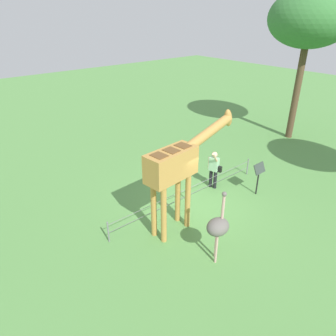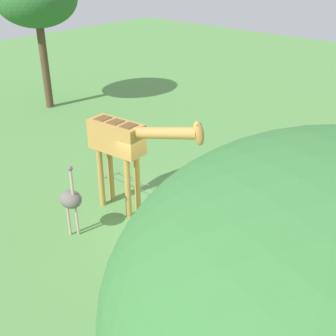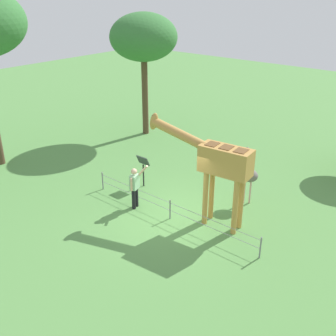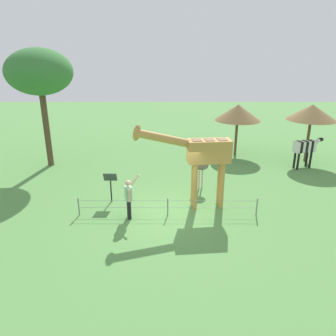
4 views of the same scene
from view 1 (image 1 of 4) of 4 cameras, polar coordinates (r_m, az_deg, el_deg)
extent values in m
plane|color=#568E47|center=(11.87, 4.49, -6.54)|extent=(60.00, 60.00, 0.00)
cylinder|color=#BC8942|center=(10.47, 1.79, -5.08)|extent=(0.18, 0.18, 1.97)
cylinder|color=#BC8942|center=(10.22, 3.61, -5.99)|extent=(0.18, 0.18, 1.97)
cylinder|color=#BC8942|center=(9.82, -2.61, -7.51)|extent=(0.18, 0.18, 1.97)
cylinder|color=#BC8942|center=(9.55, -0.79, -8.57)|extent=(0.18, 0.18, 1.97)
cube|color=#BC8942|center=(9.28, 0.61, 0.65)|extent=(1.76, 0.86, 0.90)
cube|color=brown|center=(9.42, 2.73, 4.12)|extent=(0.40, 0.47, 0.02)
cube|color=brown|center=(9.09, 0.62, 3.24)|extent=(0.40, 0.47, 0.02)
cube|color=brown|center=(8.76, -1.65, 2.30)|extent=(0.40, 0.47, 0.02)
cylinder|color=#BC8942|center=(10.27, 7.26, 6.32)|extent=(2.31, 0.54, 0.83)
ellipsoid|color=#BC8942|center=(11.04, 10.91, 8.98)|extent=(0.44, 0.30, 0.69)
cylinder|color=brown|center=(11.02, 10.75, 9.95)|extent=(0.05, 0.05, 0.14)
cylinder|color=brown|center=(10.95, 11.24, 9.79)|extent=(0.05, 0.05, 0.14)
cylinder|color=black|center=(12.79, 8.59, -2.08)|extent=(0.14, 0.14, 0.78)
cylinder|color=black|center=(12.87, 7.80, -1.83)|extent=(0.14, 0.14, 0.78)
cube|color=#93C699|center=(12.52, 8.39, 0.71)|extent=(0.32, 0.41, 0.55)
sphere|color=#D8AD8C|center=(12.34, 8.52, 2.43)|extent=(0.22, 0.22, 0.22)
cylinder|color=#D8AD8C|center=(12.05, 8.58, 1.90)|extent=(0.42, 0.18, 0.47)
cylinder|color=#D8AD8C|center=(12.61, 7.51, 0.95)|extent=(0.08, 0.08, 0.50)
cube|color=black|center=(12.55, 9.33, -0.19)|extent=(0.17, 0.22, 0.24)
cylinder|color=#CC9E93|center=(9.43, 8.71, -13.65)|extent=(0.07, 0.07, 0.90)
cylinder|color=#CC9E93|center=(9.26, 8.78, -14.56)|extent=(0.07, 0.07, 0.90)
ellipsoid|color=#66605B|center=(8.88, 9.08, -10.55)|extent=(0.70, 0.56, 0.49)
cylinder|color=#CC9E93|center=(8.66, 10.00, -7.25)|extent=(0.08, 0.08, 0.80)
sphere|color=#66605B|center=(8.42, 10.25, -4.72)|extent=(0.14, 0.14, 0.14)
cylinder|color=brown|center=(18.61, 22.36, 12.42)|extent=(0.36, 0.36, 4.94)
ellipsoid|color=#387538|center=(18.16, 24.56, 23.65)|extent=(4.05, 4.05, 2.83)
cylinder|color=black|center=(12.69, 15.98, -2.70)|extent=(0.06, 0.06, 0.95)
cube|color=#333D38|center=(12.39, 16.36, -0.07)|extent=(0.56, 0.21, 0.38)
cylinder|color=slate|center=(10.06, -10.85, -11.39)|extent=(0.05, 0.05, 0.75)
cylinder|color=slate|center=(11.76, 4.02, -4.69)|extent=(0.05, 0.05, 0.75)
cylinder|color=slate|center=(14.14, 14.32, 0.26)|extent=(0.05, 0.05, 0.75)
cube|color=slate|center=(11.63, 4.06, -3.59)|extent=(7.00, 0.01, 0.01)
cube|color=slate|center=(11.78, 4.01, -4.85)|extent=(7.00, 0.01, 0.01)
camera|label=2|loc=(14.34, 59.69, 17.87)|focal=46.02mm
camera|label=3|loc=(16.47, -46.66, 23.01)|focal=42.66mm
camera|label=4|loc=(19.85, -21.39, 24.26)|focal=34.77mm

